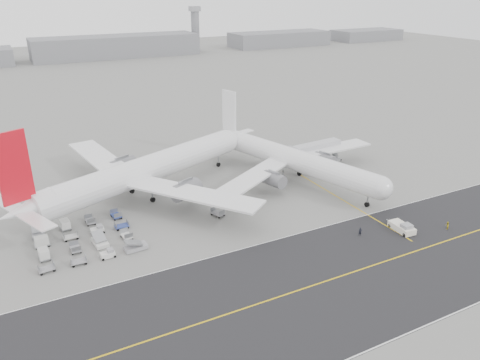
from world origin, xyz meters
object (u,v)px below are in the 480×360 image
airliner_a (142,171)px  jet_bridge (315,149)px  control_tower (195,28)px  ground_crew_a (360,232)px  pushback_tug (402,227)px  airliner_b (293,159)px  ground_crew_b (447,225)px

airliner_a → jet_bridge: airliner_a is taller
control_tower → ground_crew_a: 284.75m
pushback_tug → ground_crew_a: (-8.83, 2.51, 0.05)m
control_tower → pushback_tug: bearing=-104.0°
airliner_b → pushback_tug: (4.81, -33.25, -4.67)m
airliner_b → control_tower: bearing=57.1°
airliner_b → pushback_tug: size_ratio=7.37×
airliner_b → ground_crew_a: 31.34m
control_tower → ground_crew_b: bearing=-102.1°
airliner_b → pushback_tug: airliner_b is taller
pushback_tug → jet_bridge: (6.32, 38.95, 3.73)m
airliner_b → ground_crew_b: bearing=-85.7°
control_tower → airliner_a: control_tower is taller
pushback_tug → control_tower: bearing=79.2°
control_tower → ground_crew_b: control_tower is taller
airliner_a → airliner_b: (37.01, -7.03, -0.96)m
jet_bridge → control_tower: bearing=70.9°
control_tower → pushback_tug: (-68.79, -276.05, -15.39)m
airliner_b → pushback_tug: 33.92m
pushback_tug → ground_crew_a: 9.18m
ground_crew_a → airliner_b: bearing=99.4°
control_tower → airliner_b: 253.94m
control_tower → pushback_tug: control_tower is taller
ground_crew_b → airliner_a: bearing=-65.4°
airliner_a → ground_crew_b: bearing=-153.3°
jet_bridge → airliner_b: bearing=-157.2°
airliner_b → jet_bridge: airliner_b is taller
pushback_tug → ground_crew_a: size_ratio=4.07×
airliner_a → ground_crew_b: 67.23m
ground_crew_a → ground_crew_b: (17.64, -6.10, -0.07)m
control_tower → ground_crew_a: (-77.61, -273.54, -15.35)m
airliner_a → ground_crew_b: size_ratio=37.17×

